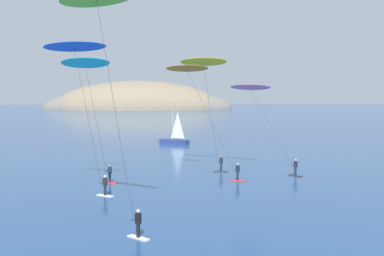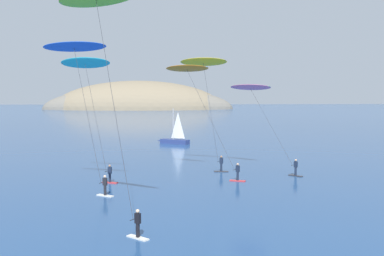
{
  "view_description": "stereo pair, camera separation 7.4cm",
  "coord_description": "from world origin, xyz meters",
  "px_view_note": "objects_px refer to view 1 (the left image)",
  "views": [
    {
      "loc": [
        -14.46,
        -13.59,
        8.45
      ],
      "look_at": [
        -11.93,
        28.27,
        5.24
      ],
      "focal_mm": 45.0,
      "sensor_mm": 36.0,
      "label": 1
    },
    {
      "loc": [
        -14.38,
        -13.6,
        8.45
      ],
      "look_at": [
        -11.93,
        28.27,
        5.24
      ],
      "focal_mm": 45.0,
      "sensor_mm": 36.0,
      "label": 2
    }
  ],
  "objects_px": {
    "kitesurfer_orange": "(191,77)",
    "kitesurfer_lime": "(99,12)",
    "kitesurfer_pink": "(254,94)",
    "kitesurfer_blue": "(76,57)",
    "kitesurfer_cyan": "(87,72)",
    "sailboat_near": "(173,140)",
    "kitesurfer_yellow": "(204,69)"
  },
  "relations": [
    {
      "from": "kitesurfer_orange",
      "to": "kitesurfer_lime",
      "type": "relative_size",
      "value": 0.77
    },
    {
      "from": "kitesurfer_pink",
      "to": "kitesurfer_blue",
      "type": "xyz_separation_m",
      "value": [
        -16.5,
        -10.6,
        3.04
      ]
    },
    {
      "from": "kitesurfer_blue",
      "to": "kitesurfer_cyan",
      "type": "xyz_separation_m",
      "value": [
        -0.03,
        5.49,
        -0.93
      ]
    },
    {
      "from": "kitesurfer_lime",
      "to": "kitesurfer_cyan",
      "type": "relative_size",
      "value": 1.24
    },
    {
      "from": "kitesurfer_blue",
      "to": "kitesurfer_lime",
      "type": "relative_size",
      "value": 0.86
    },
    {
      "from": "sailboat_near",
      "to": "kitesurfer_lime",
      "type": "xyz_separation_m",
      "value": [
        -5.3,
        -48.5,
        12.48
      ]
    },
    {
      "from": "kitesurfer_pink",
      "to": "kitesurfer_lime",
      "type": "xyz_separation_m",
      "value": [
        -13.29,
        -21.13,
        4.97
      ]
    },
    {
      "from": "kitesurfer_blue",
      "to": "kitesurfer_cyan",
      "type": "relative_size",
      "value": 1.07
    },
    {
      "from": "kitesurfer_yellow",
      "to": "kitesurfer_orange",
      "type": "relative_size",
      "value": 1.08
    },
    {
      "from": "sailboat_near",
      "to": "kitesurfer_cyan",
      "type": "relative_size",
      "value": 0.49
    },
    {
      "from": "kitesurfer_cyan",
      "to": "kitesurfer_lime",
      "type": "bearing_deg",
      "value": -78.57
    },
    {
      "from": "kitesurfer_blue",
      "to": "sailboat_near",
      "type": "bearing_deg",
      "value": 77.36
    },
    {
      "from": "sailboat_near",
      "to": "kitesurfer_blue",
      "type": "bearing_deg",
      "value": -102.64
    },
    {
      "from": "kitesurfer_yellow",
      "to": "kitesurfer_orange",
      "type": "distance_m",
      "value": 3.67
    },
    {
      "from": "sailboat_near",
      "to": "kitesurfer_blue",
      "type": "relative_size",
      "value": 0.46
    },
    {
      "from": "kitesurfer_yellow",
      "to": "kitesurfer_cyan",
      "type": "distance_m",
      "value": 12.69
    },
    {
      "from": "kitesurfer_yellow",
      "to": "kitesurfer_cyan",
      "type": "xyz_separation_m",
      "value": [
        -11.35,
        -5.65,
        -0.49
      ]
    },
    {
      "from": "sailboat_near",
      "to": "kitesurfer_lime",
      "type": "height_order",
      "value": "kitesurfer_lime"
    },
    {
      "from": "kitesurfer_pink",
      "to": "kitesurfer_cyan",
      "type": "bearing_deg",
      "value": -162.84
    },
    {
      "from": "kitesurfer_cyan",
      "to": "kitesurfer_orange",
      "type": "bearing_deg",
      "value": 14.29
    },
    {
      "from": "kitesurfer_yellow",
      "to": "kitesurfer_orange",
      "type": "bearing_deg",
      "value": -116.83
    },
    {
      "from": "kitesurfer_blue",
      "to": "kitesurfer_lime",
      "type": "bearing_deg",
      "value": -73.03
    },
    {
      "from": "sailboat_near",
      "to": "kitesurfer_lime",
      "type": "distance_m",
      "value": 50.36
    },
    {
      "from": "kitesurfer_orange",
      "to": "kitesurfer_lime",
      "type": "bearing_deg",
      "value": -109.37
    },
    {
      "from": "kitesurfer_yellow",
      "to": "kitesurfer_pink",
      "type": "bearing_deg",
      "value": -6.04
    },
    {
      "from": "sailboat_near",
      "to": "kitesurfer_yellow",
      "type": "xyz_separation_m",
      "value": [
        2.81,
        -26.81,
        10.1
      ]
    },
    {
      "from": "kitesurfer_blue",
      "to": "kitesurfer_pink",
      "type": "bearing_deg",
      "value": 32.71
    },
    {
      "from": "kitesurfer_pink",
      "to": "sailboat_near",
      "type": "bearing_deg",
      "value": 106.27
    },
    {
      "from": "sailboat_near",
      "to": "kitesurfer_pink",
      "type": "height_order",
      "value": "kitesurfer_pink"
    },
    {
      "from": "kitesurfer_blue",
      "to": "kitesurfer_orange",
      "type": "height_order",
      "value": "kitesurfer_blue"
    },
    {
      "from": "kitesurfer_yellow",
      "to": "kitesurfer_cyan",
      "type": "bearing_deg",
      "value": -153.53
    },
    {
      "from": "kitesurfer_pink",
      "to": "kitesurfer_orange",
      "type": "relative_size",
      "value": 0.83
    }
  ]
}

